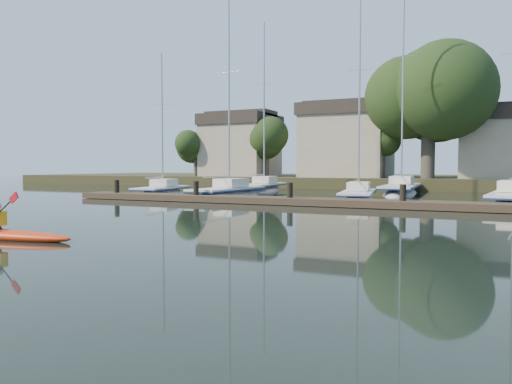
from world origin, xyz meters
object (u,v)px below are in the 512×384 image
at_px(dock, 344,202).
at_px(sailboat_0, 162,197).
at_px(sailboat_1, 228,200).
at_px(sailboat_5, 263,193).
at_px(sailboat_6, 401,196).
at_px(kayak, 2,233).
at_px(sailboat_2, 358,203).

xyz_separation_m(dock, sailboat_0, (-14.70, 4.49, -0.39)).
height_order(dock, sailboat_1, sailboat_1).
bearing_deg(sailboat_5, sailboat_6, -2.38).
distance_m(kayak, dock, 16.71).
distance_m(sailboat_2, sailboat_6, 8.41).
bearing_deg(sailboat_6, sailboat_1, -139.83).
height_order(kayak, sailboat_2, sailboat_2).
distance_m(sailboat_0, sailboat_1, 5.61).
bearing_deg(sailboat_6, sailboat_5, -178.59).
relative_size(kayak, sailboat_6, 0.27).
height_order(sailboat_1, sailboat_6, sailboat_6).
height_order(sailboat_0, sailboat_1, sailboat_1).
relative_size(sailboat_2, sailboat_6, 0.78).
bearing_deg(dock, sailboat_0, 163.02).
bearing_deg(sailboat_6, kayak, -105.41).
relative_size(kayak, sailboat_1, 0.32).
xyz_separation_m(sailboat_0, sailboat_2, (14.29, 0.50, 0.02)).
bearing_deg(kayak, sailboat_0, 106.12).
distance_m(sailboat_2, sailboat_5, 12.39).
height_order(sailboat_0, sailboat_5, sailboat_5).
height_order(dock, sailboat_2, sailboat_2).
relative_size(kayak, sailboat_0, 0.41).
xyz_separation_m(kayak, sailboat_6, (6.74, 28.94, -0.39)).
distance_m(sailboat_1, sailboat_6, 13.52).
bearing_deg(sailboat_2, sailboat_1, 176.66).
relative_size(dock, sailboat_1, 2.34).
distance_m(sailboat_0, sailboat_6, 17.89).
xyz_separation_m(sailboat_1, sailboat_6, (9.97, 9.13, -0.01)).
height_order(kayak, sailboat_1, sailboat_1).
relative_size(sailboat_0, sailboat_5, 0.75).
bearing_deg(sailboat_2, sailboat_0, 173.26).
bearing_deg(dock, sailboat_5, 129.08).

